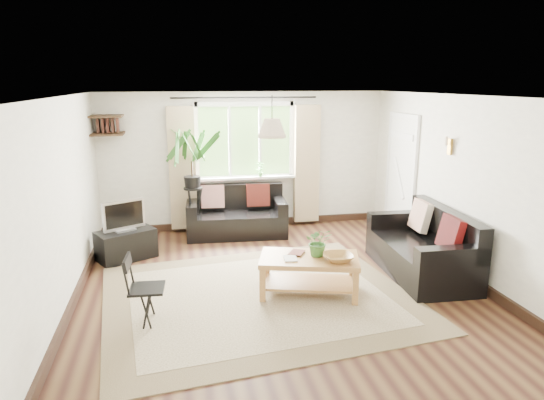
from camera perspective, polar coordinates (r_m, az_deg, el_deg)
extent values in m
plane|color=black|center=(6.33, 0.75, -10.12)|extent=(5.50, 5.50, 0.00)
plane|color=white|center=(5.79, 0.82, 12.13)|extent=(5.50, 5.50, 0.00)
cube|color=white|center=(8.61, -3.20, 4.63)|extent=(5.00, 0.02, 2.40)
cube|color=white|center=(3.45, 10.89, -9.86)|extent=(5.00, 0.02, 2.40)
cube|color=white|center=(5.95, -23.45, -0.67)|extent=(0.02, 5.50, 2.40)
cube|color=white|center=(6.92, 21.43, 1.44)|extent=(0.02, 5.50, 2.40)
cube|color=beige|center=(6.03, -1.58, -11.31)|extent=(3.94, 3.48, 0.02)
cube|color=silver|center=(8.39, 14.89, 2.56)|extent=(0.06, 0.96, 2.06)
imported|color=#316126|center=(5.95, 5.49, -4.92)|extent=(0.37, 0.33, 0.36)
imported|color=olive|center=(5.85, 7.82, -6.73)|extent=(0.35, 0.35, 0.09)
imported|color=silver|center=(5.86, 1.41, -6.92)|extent=(0.17, 0.23, 0.02)
imported|color=#5B2C24|center=(6.08, 2.16, -6.12)|extent=(0.26, 0.28, 0.02)
cube|color=black|center=(7.52, -16.80, -5.03)|extent=(0.93, 0.78, 0.44)
imported|color=#2D6023|center=(8.55, -1.41, 3.67)|extent=(0.14, 0.10, 0.27)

